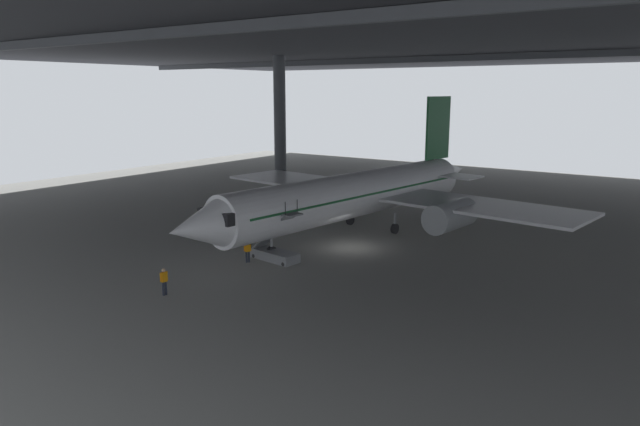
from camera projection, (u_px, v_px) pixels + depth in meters
ground_plane at (350, 247)px, 46.51m from camera, size 110.00×110.00×0.00m
hangar_structure at (429, 38)px, 54.00m from camera, size 121.00×99.00×17.78m
airplane_main at (357, 194)px, 50.37m from camera, size 36.87×37.93×11.81m
boarding_stairs at (276, 250)px, 42.92m from camera, size 4.41×1.98×4.73m
crew_worker_near_nose at (164, 280)px, 35.51m from camera, size 0.26×0.55×1.72m
crew_worker_by_stairs at (247, 250)px, 42.26m from camera, size 0.39×0.46×1.67m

